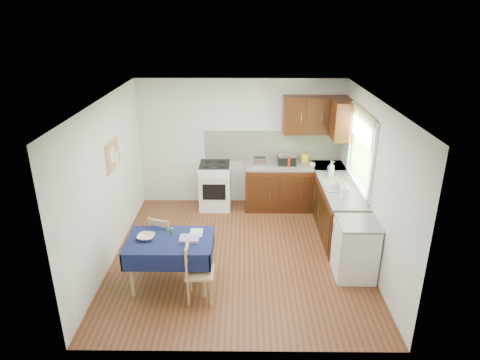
{
  "coord_description": "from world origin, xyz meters",
  "views": [
    {
      "loc": [
        0.07,
        -5.97,
        3.71
      ],
      "look_at": [
        0.01,
        0.35,
        1.16
      ],
      "focal_mm": 32.0,
      "sensor_mm": 36.0,
      "label": 1
    }
  ],
  "objects_px": {
    "toaster": "(259,162)",
    "sandwich_press": "(287,159)",
    "kettle": "(345,191)",
    "dining_table": "(170,246)",
    "dish_rack": "(338,188)",
    "chair_near": "(197,270)",
    "chair_far": "(164,240)"
  },
  "relations": [
    {
      "from": "dining_table",
      "to": "toaster",
      "type": "bearing_deg",
      "value": 40.64
    },
    {
      "from": "chair_far",
      "to": "kettle",
      "type": "relative_size",
      "value": 3.41
    },
    {
      "from": "sandwich_press",
      "to": "kettle",
      "type": "bearing_deg",
      "value": -40.56
    },
    {
      "from": "chair_far",
      "to": "toaster",
      "type": "xyz_separation_m",
      "value": [
        1.5,
        2.05,
        0.53
      ]
    },
    {
      "from": "chair_far",
      "to": "chair_near",
      "type": "relative_size",
      "value": 1.02
    },
    {
      "from": "sandwich_press",
      "to": "dish_rack",
      "type": "height_order",
      "value": "sandwich_press"
    },
    {
      "from": "dining_table",
      "to": "chair_far",
      "type": "height_order",
      "value": "chair_far"
    },
    {
      "from": "chair_far",
      "to": "kettle",
      "type": "height_order",
      "value": "kettle"
    },
    {
      "from": "chair_far",
      "to": "toaster",
      "type": "bearing_deg",
      "value": -104.72
    },
    {
      "from": "dining_table",
      "to": "toaster",
      "type": "xyz_separation_m",
      "value": [
        1.33,
        2.5,
        0.37
      ]
    },
    {
      "from": "chair_far",
      "to": "dish_rack",
      "type": "height_order",
      "value": "dish_rack"
    },
    {
      "from": "chair_far",
      "to": "toaster",
      "type": "height_order",
      "value": "toaster"
    },
    {
      "from": "chair_far",
      "to": "toaster",
      "type": "distance_m",
      "value": 2.59
    },
    {
      "from": "dining_table",
      "to": "kettle",
      "type": "xyz_separation_m",
      "value": [
        2.63,
        1.04,
        0.4
      ]
    },
    {
      "from": "toaster",
      "to": "sandwich_press",
      "type": "height_order",
      "value": "sandwich_press"
    },
    {
      "from": "sandwich_press",
      "to": "dish_rack",
      "type": "bearing_deg",
      "value": -35.81
    },
    {
      "from": "toaster",
      "to": "kettle",
      "type": "height_order",
      "value": "kettle"
    },
    {
      "from": "sandwich_press",
      "to": "chair_far",
      "type": "bearing_deg",
      "value": -109.64
    },
    {
      "from": "dining_table",
      "to": "toaster",
      "type": "relative_size",
      "value": 4.78
    },
    {
      "from": "chair_far",
      "to": "chair_near",
      "type": "height_order",
      "value": "chair_far"
    },
    {
      "from": "dining_table",
      "to": "sandwich_press",
      "type": "distance_m",
      "value": 3.23
    },
    {
      "from": "chair_near",
      "to": "dish_rack",
      "type": "bearing_deg",
      "value": -53.49
    },
    {
      "from": "kettle",
      "to": "toaster",
      "type": "bearing_deg",
      "value": 131.72
    },
    {
      "from": "toaster",
      "to": "dish_rack",
      "type": "distance_m",
      "value": 1.71
    },
    {
      "from": "chair_near",
      "to": "sandwich_press",
      "type": "height_order",
      "value": "sandwich_press"
    },
    {
      "from": "dining_table",
      "to": "dish_rack",
      "type": "xyz_separation_m",
      "value": [
        2.6,
        1.37,
        0.31
      ]
    },
    {
      "from": "toaster",
      "to": "kettle",
      "type": "bearing_deg",
      "value": -72.57
    },
    {
      "from": "sandwich_press",
      "to": "dish_rack",
      "type": "distance_m",
      "value": 1.46
    },
    {
      "from": "toaster",
      "to": "dish_rack",
      "type": "bearing_deg",
      "value": -65.87
    },
    {
      "from": "chair_near",
      "to": "toaster",
      "type": "height_order",
      "value": "toaster"
    },
    {
      "from": "dish_rack",
      "to": "kettle",
      "type": "relative_size",
      "value": 1.52
    },
    {
      "from": "dining_table",
      "to": "chair_near",
      "type": "height_order",
      "value": "chair_near"
    }
  ]
}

